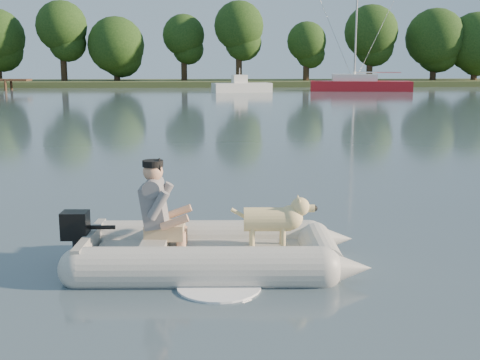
{
  "coord_description": "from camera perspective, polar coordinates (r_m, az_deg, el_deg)",
  "views": [
    {
      "loc": [
        -0.57,
        -7.61,
        2.6
      ],
      "look_at": [
        0.04,
        1.79,
        0.75
      ],
      "focal_mm": 45.0,
      "sensor_mm": 36.0,
      "label": 1
    }
  ],
  "objects": [
    {
      "name": "treeline",
      "position": [
        68.8,
        -2.07,
        13.41
      ],
      "size": [
        75.85,
        7.35,
        9.27
      ],
      "color": "#332316",
      "rests_on": "shore_bank"
    },
    {
      "name": "outboard_motor",
      "position": [
        8.05,
        -15.27,
        -5.66
      ],
      "size": [
        0.46,
        0.33,
        0.84
      ],
      "primitive_type": null,
      "rotation": [
        0.0,
        0.0,
        -0.05
      ],
      "color": "black",
      "rests_on": "dinghy"
    },
    {
      "name": "man",
      "position": [
        7.77,
        -8.01,
        -2.16
      ],
      "size": [
        0.81,
        0.7,
        1.15
      ],
      "primitive_type": null,
      "rotation": [
        0.0,
        0.0,
        -0.05
      ],
      "color": "slate",
      "rests_on": "dinghy"
    },
    {
      "name": "shore_bank",
      "position": [
        69.65,
        -3.28,
        9.13
      ],
      "size": [
        160.0,
        12.0,
        0.7
      ],
      "primitive_type": "cube",
      "color": "#47512D",
      "rests_on": "water"
    },
    {
      "name": "sailboat",
      "position": [
        57.37,
        11.23,
        8.83
      ],
      "size": [
        9.45,
        4.13,
        12.56
      ],
      "rotation": [
        0.0,
        0.0,
        -0.16
      ],
      "color": "#AC131B",
      "rests_on": "water"
    },
    {
      "name": "dog",
      "position": [
        7.79,
        2.61,
        -4.14
      ],
      "size": [
        1.01,
        0.41,
        0.66
      ],
      "primitive_type": null,
      "rotation": [
        0.0,
        0.0,
        -0.05
      ],
      "color": "#D4B87A",
      "rests_on": "dinghy"
    },
    {
      "name": "motorboat",
      "position": [
        53.79,
        0.17,
        9.4
      ],
      "size": [
        5.6,
        3.03,
        2.25
      ],
      "primitive_type": null,
      "rotation": [
        0.0,
        0.0,
        0.19
      ],
      "color": "white",
      "rests_on": "water"
    },
    {
      "name": "dinghy",
      "position": [
        7.71,
        -2.5,
        -3.66
      ],
      "size": [
        4.9,
        3.26,
        1.47
      ],
      "primitive_type": null,
      "rotation": [
        0.0,
        0.0,
        -0.05
      ],
      "color": "#A1A19C",
      "rests_on": "water"
    },
    {
      "name": "water",
      "position": [
        8.06,
        0.57,
        -7.7
      ],
      "size": [
        160.0,
        160.0,
        0.0
      ],
      "primitive_type": "plane",
      "color": "slate",
      "rests_on": "ground"
    }
  ]
}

